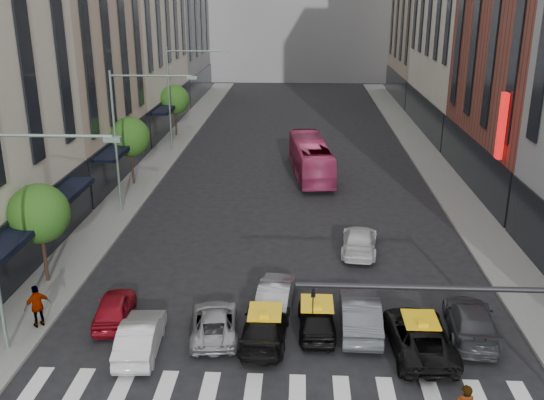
# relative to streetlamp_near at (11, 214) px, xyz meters

# --- Properties ---
(sidewalk_left) EXTENTS (3.00, 96.00, 0.15)m
(sidewalk_left) POSITION_rel_streetlamp_near_xyz_m (-1.46, 26.00, -5.83)
(sidewalk_left) COLOR slate
(sidewalk_left) RESTS_ON ground
(sidewalk_right) EXTENTS (3.00, 96.00, 0.15)m
(sidewalk_right) POSITION_rel_streetlamp_near_xyz_m (21.54, 26.00, -5.83)
(sidewalk_right) COLOR slate
(sidewalk_right) RESTS_ON ground
(building_left_b) EXTENTS (8.00, 16.00, 24.00)m
(building_left_b) POSITION_rel_streetlamp_near_xyz_m (-6.96, 24.00, 6.10)
(building_left_b) COLOR tan
(building_left_b) RESTS_ON ground
(tree_near) EXTENTS (2.88, 2.88, 4.95)m
(tree_near) POSITION_rel_streetlamp_near_xyz_m (-1.76, 6.00, -2.25)
(tree_near) COLOR black
(tree_near) RESTS_ON sidewalk_left
(tree_mid) EXTENTS (2.88, 2.88, 4.95)m
(tree_mid) POSITION_rel_streetlamp_near_xyz_m (-1.76, 22.00, -2.25)
(tree_mid) COLOR black
(tree_mid) RESTS_ON sidewalk_left
(tree_far) EXTENTS (2.88, 2.88, 4.95)m
(tree_far) POSITION_rel_streetlamp_near_xyz_m (-1.76, 38.00, -2.25)
(tree_far) COLOR black
(tree_far) RESTS_ON sidewalk_left
(streetlamp_near) EXTENTS (5.38, 0.25, 9.00)m
(streetlamp_near) POSITION_rel_streetlamp_near_xyz_m (0.00, 0.00, 0.00)
(streetlamp_near) COLOR gray
(streetlamp_near) RESTS_ON sidewalk_left
(streetlamp_mid) EXTENTS (5.38, 0.25, 9.00)m
(streetlamp_mid) POSITION_rel_streetlamp_near_xyz_m (0.00, 16.00, 0.00)
(streetlamp_mid) COLOR gray
(streetlamp_mid) RESTS_ON sidewalk_left
(streetlamp_far) EXTENTS (5.38, 0.25, 9.00)m
(streetlamp_far) POSITION_rel_streetlamp_near_xyz_m (0.00, 32.00, 0.00)
(streetlamp_far) COLOR gray
(streetlamp_far) RESTS_ON sidewalk_left
(liberty_sign) EXTENTS (0.30, 0.70, 4.00)m
(liberty_sign) POSITION_rel_streetlamp_near_xyz_m (22.64, 16.00, 0.10)
(liberty_sign) COLOR red
(liberty_sign) RESTS_ON ground
(car_red) EXTENTS (1.95, 3.92, 1.28)m
(car_red) POSITION_rel_streetlamp_near_xyz_m (2.64, 2.55, -5.26)
(car_red) COLOR maroon
(car_red) RESTS_ON ground
(car_white_front) EXTENTS (1.70, 4.23, 1.37)m
(car_white_front) POSITION_rel_streetlamp_near_xyz_m (4.37, 0.30, -5.22)
(car_white_front) COLOR #B8B8B8
(car_white_front) RESTS_ON ground
(car_silver) EXTENTS (2.41, 4.39, 1.16)m
(car_silver) POSITION_rel_streetlamp_near_xyz_m (7.14, 1.68, -5.32)
(car_silver) COLOR #97979C
(car_silver) RESTS_ON ground
(taxi_left) EXTENTS (2.07, 4.60, 1.31)m
(taxi_left) POSITION_rel_streetlamp_near_xyz_m (9.28, 1.32, -5.25)
(taxi_left) COLOR black
(taxi_left) RESTS_ON ground
(taxi_center) EXTENTS (1.62, 3.86, 1.31)m
(taxi_center) POSITION_rel_streetlamp_near_xyz_m (11.41, 2.12, -5.25)
(taxi_center) COLOR black
(taxi_center) RESTS_ON ground
(car_grey_mid) EXTENTS (1.71, 4.66, 1.53)m
(car_grey_mid) POSITION_rel_streetlamp_near_xyz_m (13.23, 2.41, -5.14)
(car_grey_mid) COLOR #484B50
(car_grey_mid) RESTS_ON ground
(taxi_right) EXTENTS (2.53, 5.10, 1.39)m
(taxi_right) POSITION_rel_streetlamp_near_xyz_m (15.45, 0.86, -5.21)
(taxi_right) COLOR black
(taxi_right) RESTS_ON ground
(car_grey_curb) EXTENTS (2.43, 4.90, 1.37)m
(car_grey_curb) POSITION_rel_streetlamp_near_xyz_m (17.81, 2.13, -5.22)
(car_grey_curb) COLOR #36383D
(car_grey_curb) RESTS_ON ground
(car_row2_left) EXTENTS (1.80, 4.23, 1.36)m
(car_row2_left) POSITION_rel_streetlamp_near_xyz_m (9.60, 4.15, -5.23)
(car_row2_left) COLOR gray
(car_row2_left) RESTS_ON ground
(car_row2_right) EXTENTS (2.36, 4.75, 1.33)m
(car_row2_right) POSITION_rel_streetlamp_near_xyz_m (13.93, 10.59, -5.24)
(car_row2_right) COLOR silver
(car_row2_right) RESTS_ON ground
(bus) EXTENTS (3.57, 10.54, 2.88)m
(bus) POSITION_rel_streetlamp_near_xyz_m (11.39, 25.11, -4.47)
(bus) COLOR #BB3765
(bus) RESTS_ON ground
(rider) EXTENTS (0.70, 0.47, 1.86)m
(rider) POSITION_rel_streetlamp_near_xyz_m (15.88, -4.29, -4.08)
(rider) COLOR gray
(rider) RESTS_ON motorcycle
(pedestrian_far) EXTENTS (1.13, 1.08, 1.89)m
(pedestrian_far) POSITION_rel_streetlamp_near_xyz_m (-0.36, 1.75, -4.81)
(pedestrian_far) COLOR gray
(pedestrian_far) RESTS_ON sidewalk_left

